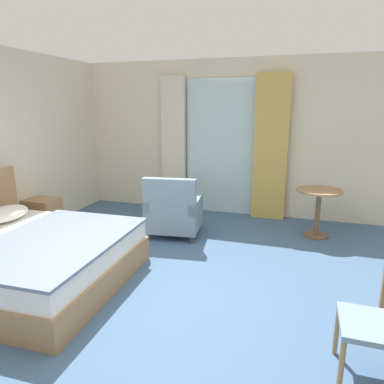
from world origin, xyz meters
name	(u,v)px	position (x,y,z in m)	size (l,w,h in m)	color
ground	(162,301)	(0.00, 0.00, -0.05)	(5.84, 6.70, 0.10)	#426084
wall_back	(228,138)	(0.00, 3.09, 1.31)	(5.44, 0.12, 2.62)	beige
balcony_glass_door	(221,148)	(-0.10, 3.01, 1.15)	(1.24, 0.02, 2.31)	silver
curtain_panel_left	(174,145)	(-0.94, 2.91, 1.18)	(0.42, 0.10, 2.36)	beige
curtain_panel_right	(271,148)	(0.74, 2.91, 1.18)	(0.55, 0.10, 2.36)	tan
bed	(26,257)	(-1.49, -0.15, 0.29)	(2.03, 1.90, 1.07)	#9E754C
nightstand	(43,216)	(-2.36, 1.14, 0.26)	(0.44, 0.37, 0.53)	#9E754C
armchair_by_window	(174,212)	(-0.48, 1.64, 0.35)	(0.82, 0.82, 0.90)	gray
round_cafe_table	(319,202)	(1.51, 2.24, 0.52)	(0.64, 0.64, 0.70)	#9E754C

